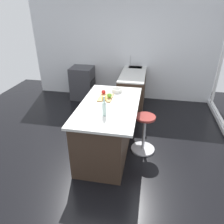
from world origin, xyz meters
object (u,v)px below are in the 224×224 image
object	(u,v)px
cutting_board	(106,98)
water_bottle	(104,108)
apple_yellow	(104,98)
fruit_bowl	(117,90)
kitchen_island	(107,128)
apple_red	(104,92)
apple_green	(109,95)
oven_range	(83,83)
stool_by_window	(144,134)

from	to	relation	value
cutting_board	water_bottle	bearing A→B (deg)	10.57
apple_yellow	fruit_bowl	xyz separation A→B (m)	(-0.47, 0.14, -0.02)
apple_yellow	water_bottle	distance (m)	0.52
kitchen_island	apple_yellow	xyz separation A→B (m)	(-0.10, -0.06, 0.53)
apple_yellow	fruit_bowl	world-z (taller)	apple_yellow
apple_red	apple_green	bearing A→B (deg)	42.66
cutting_board	fruit_bowl	distance (m)	0.36
kitchen_island	water_bottle	bearing A→B (deg)	7.78
oven_range	cutting_board	xyz separation A→B (m)	(2.04, 1.12, 0.51)
stool_by_window	fruit_bowl	distance (m)	0.98
cutting_board	apple_green	xyz separation A→B (m)	(0.01, 0.07, 0.05)
kitchen_island	fruit_bowl	size ratio (longest dim) A/B	8.77
oven_range	apple_yellow	size ratio (longest dim) A/B	10.93
cutting_board	fruit_bowl	bearing A→B (deg)	155.91
apple_red	apple_yellow	size ratio (longest dim) A/B	0.98
apple_red	apple_yellow	xyz separation A→B (m)	(0.27, 0.07, 0.00)
kitchen_island	water_bottle	size ratio (longest dim) A/B	5.57
oven_range	fruit_bowl	distance (m)	2.20
oven_range	cutting_board	size ratio (longest dim) A/B	2.50
stool_by_window	apple_red	bearing A→B (deg)	-107.88
apple_yellow	water_bottle	bearing A→B (deg)	12.92
kitchen_island	fruit_bowl	bearing A→B (deg)	171.78
kitchen_island	water_bottle	distance (m)	0.71
kitchen_island	water_bottle	world-z (taller)	water_bottle
cutting_board	apple_red	distance (m)	0.16
oven_range	water_bottle	bearing A→B (deg)	24.80
stool_by_window	apple_green	distance (m)	0.95
apple_yellow	apple_green	world-z (taller)	apple_green
apple_red	apple_green	distance (m)	0.20
stool_by_window	fruit_bowl	bearing A→B (deg)	-127.55
cutting_board	fruit_bowl	world-z (taller)	fruit_bowl
apple_yellow	water_bottle	size ratio (longest dim) A/B	0.26
apple_red	water_bottle	size ratio (longest dim) A/B	0.26
kitchen_island	cutting_board	distance (m)	0.54
apple_yellow	apple_green	bearing A→B (deg)	151.98
stool_by_window	fruit_bowl	world-z (taller)	fruit_bowl
oven_range	apple_red	size ratio (longest dim) A/B	11.20
apple_green	water_bottle	xyz separation A→B (m)	(0.63, 0.05, 0.06)
oven_range	water_bottle	world-z (taller)	water_bottle
oven_range	stool_by_window	xyz separation A→B (m)	(2.16, 1.85, -0.11)
stool_by_window	fruit_bowl	xyz separation A→B (m)	(-0.45, -0.58, 0.65)
oven_range	stool_by_window	world-z (taller)	oven_range
apple_yellow	cutting_board	bearing A→B (deg)	-178.21
stool_by_window	apple_green	world-z (taller)	apple_green
apple_yellow	apple_green	xyz separation A→B (m)	(-0.12, 0.07, 0.00)
stool_by_window	apple_yellow	world-z (taller)	apple_yellow
cutting_board	apple_yellow	distance (m)	0.15
apple_red	apple_yellow	bearing A→B (deg)	14.54
oven_range	apple_yellow	world-z (taller)	apple_yellow
apple_yellow	fruit_bowl	distance (m)	0.49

